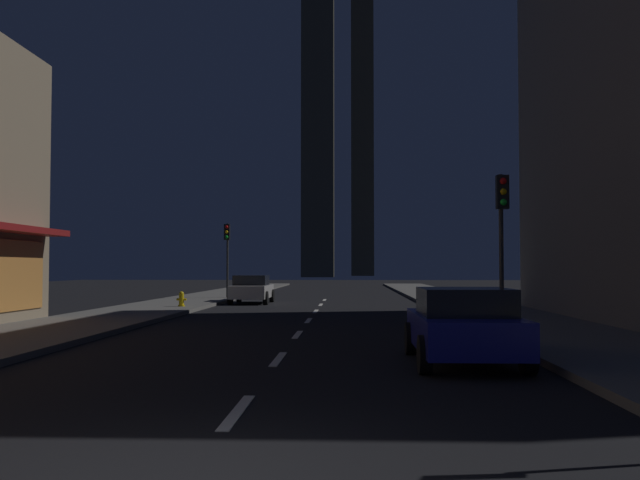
% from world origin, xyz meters
% --- Properties ---
extents(ground_plane, '(78.00, 136.00, 0.10)m').
position_xyz_m(ground_plane, '(0.00, 32.00, -0.05)').
color(ground_plane, black).
extents(sidewalk_right, '(4.00, 76.00, 0.15)m').
position_xyz_m(sidewalk_right, '(7.00, 32.00, 0.07)').
color(sidewalk_right, '#605E59').
rests_on(sidewalk_right, ground).
extents(sidewalk_left, '(4.00, 76.00, 0.15)m').
position_xyz_m(sidewalk_left, '(-7.00, 32.00, 0.07)').
color(sidewalk_left, '#605E59').
rests_on(sidewalk_left, ground).
extents(lane_marking_center, '(0.16, 38.60, 0.01)m').
position_xyz_m(lane_marking_center, '(0.00, 16.20, 0.01)').
color(lane_marking_center, silver).
rests_on(lane_marking_center, ground).
extents(skyscraper_distant_tall, '(6.25, 7.13, 76.76)m').
position_xyz_m(skyscraper_distant_tall, '(-4.75, 132.73, 38.38)').
color(skyscraper_distant_tall, '#454134').
rests_on(skyscraper_distant_tall, ground).
extents(skyscraper_distant_mid, '(5.08, 7.63, 73.86)m').
position_xyz_m(skyscraper_distant_mid, '(4.36, 156.46, 36.93)').
color(skyscraper_distant_mid, '#413E31').
rests_on(skyscraper_distant_mid, ground).
extents(car_parked_near, '(1.98, 4.24, 1.45)m').
position_xyz_m(car_parked_near, '(3.60, 7.84, 0.74)').
color(car_parked_near, navy).
rests_on(car_parked_near, ground).
extents(car_parked_far, '(1.98, 4.24, 1.45)m').
position_xyz_m(car_parked_far, '(-3.60, 30.50, 0.74)').
color(car_parked_far, silver).
rests_on(car_parked_far, ground).
extents(fire_hydrant_far_left, '(0.42, 0.30, 0.65)m').
position_xyz_m(fire_hydrant_far_left, '(-5.90, 24.87, 0.45)').
color(fire_hydrant_far_left, gold).
rests_on(fire_hydrant_far_left, sidewalk_left).
extents(traffic_light_near_right, '(0.32, 0.48, 4.20)m').
position_xyz_m(traffic_light_near_right, '(5.50, 13.23, 3.19)').
color(traffic_light_near_right, '#2D2D2D').
rests_on(traffic_light_near_right, sidewalk_right).
extents(traffic_light_far_left, '(0.32, 0.48, 4.20)m').
position_xyz_m(traffic_light_far_left, '(-5.50, 34.05, 3.19)').
color(traffic_light_far_left, '#2D2D2D').
rests_on(traffic_light_far_left, sidewalk_left).
extents(street_lamp_right, '(1.96, 0.56, 6.58)m').
position_xyz_m(street_lamp_right, '(5.38, 4.45, 5.07)').
color(street_lamp_right, '#38383D').
rests_on(street_lamp_right, sidewalk_right).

